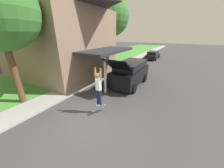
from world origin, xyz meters
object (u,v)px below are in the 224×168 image
skateboarder (98,86)px  skateboard (101,106)px  lawn_tree_far (110,16)px  car_down_street (153,55)px  suv_parked (130,73)px

skateboarder → skateboard: size_ratio=2.90×
lawn_tree_far → skateboard: lawn_tree_far is taller
car_down_street → suv_parked: bearing=-85.0°
lawn_tree_far → skateboarder: lawn_tree_far is taller
skateboard → skateboarder: bearing=-168.4°
car_down_street → skateboarder: bearing=-85.8°
suv_parked → car_down_street: 13.20m
suv_parked → skateboard: (0.25, -4.77, -0.64)m
lawn_tree_far → skateboard: 12.80m
lawn_tree_far → suv_parked: bearing=-45.6°
car_down_street → skateboarder: size_ratio=2.16×
suv_parked → skateboard: bearing=-86.9°
suv_parked → skateboarder: (0.16, -4.79, 0.54)m
suv_parked → lawn_tree_far: bearing=134.4°
car_down_street → skateboard: car_down_street is taller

